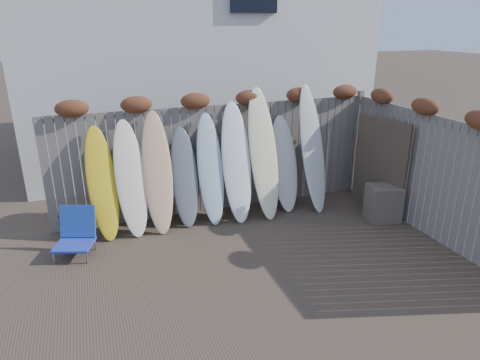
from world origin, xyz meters
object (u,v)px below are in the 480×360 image
object	(u,v)px
wooden_crate	(383,203)
surfboard_0	(102,184)
beach_chair	(76,233)
lattice_panel	(380,167)

from	to	relation	value
wooden_crate	surfboard_0	xyz separation A→B (m)	(-4.73, 1.10, 0.59)
beach_chair	lattice_panel	size ratio (longest dim) A/B	0.41
beach_chair	surfboard_0	size ratio (longest dim) A/B	0.38
lattice_panel	wooden_crate	bearing A→B (deg)	-119.42
beach_chair	wooden_crate	xyz separation A→B (m)	(5.20, -0.63, -0.01)
beach_chair	wooden_crate	world-z (taller)	beach_chair
lattice_panel	surfboard_0	xyz separation A→B (m)	(-4.85, 0.73, 0.03)
wooden_crate	surfboard_0	distance (m)	4.89
lattice_panel	surfboard_0	distance (m)	4.91
wooden_crate	surfboard_0	bearing A→B (deg)	166.91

